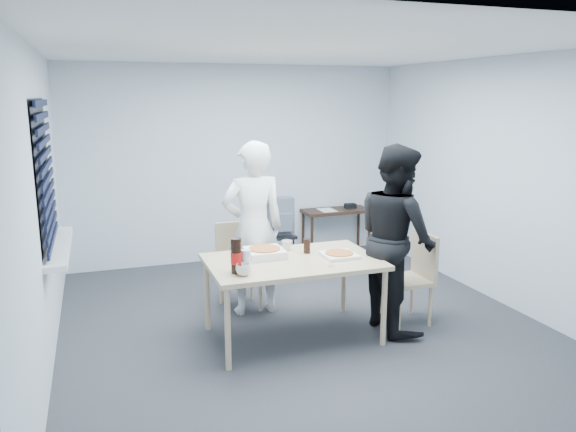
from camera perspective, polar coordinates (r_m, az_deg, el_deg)
name	(u,v)px	position (r m, az deg, el deg)	size (l,w,h in m)	color
room	(49,185)	(5.26, -23.10, 2.89)	(5.00, 5.00, 5.00)	#2E2E33
dining_table	(293,266)	(5.09, 0.49, -5.09)	(1.54, 0.97, 0.75)	beige
chair_far	(238,259)	(5.96, -5.12, -4.34)	(0.42, 0.42, 0.89)	beige
chair_right	(415,271)	(5.65, 12.75, -5.51)	(0.42, 0.42, 0.89)	beige
person_white	(253,229)	(5.66, -3.56, -1.29)	(0.65, 0.42, 1.77)	white
person_black	(396,238)	(5.38, 10.94, -2.19)	(0.86, 0.47, 1.77)	black
side_table	(336,215)	(7.92, 4.94, 0.12)	(0.95, 0.42, 0.63)	#331B14
stool	(280,243)	(7.09, -0.85, -2.72)	(0.35, 0.35, 0.49)	black
backpack	(280,217)	(7.00, -0.82, -0.08)	(0.33, 0.24, 0.47)	slate
pizza_box_a	(265,252)	(5.16, -2.38, -3.72)	(0.34, 0.34, 0.08)	white
pizza_box_b	(339,255)	(5.18, 5.22, -3.93)	(0.30, 0.30, 0.04)	white
mug_a	(243,270)	(4.64, -4.57, -5.46)	(0.12, 0.12, 0.10)	silver
mug_b	(287,245)	(5.37, -0.11, -2.99)	(0.10, 0.10, 0.09)	silver
cola_glass	(307,246)	(5.27, 1.93, -3.05)	(0.06, 0.06, 0.14)	black
soda_bottle	(236,256)	(4.68, -5.28, -4.10)	(0.09, 0.09, 0.30)	black
plastic_cups	(246,261)	(4.72, -4.26, -4.56)	(0.08, 0.08, 0.19)	silver
rubber_band	(331,266)	(4.89, 4.39, -5.10)	(0.06, 0.06, 0.00)	red
papers	(327,210)	(7.83, 3.98, 0.61)	(0.21, 0.29, 0.00)	white
black_box	(350,206)	(8.00, 6.35, 1.03)	(0.15, 0.11, 0.07)	black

